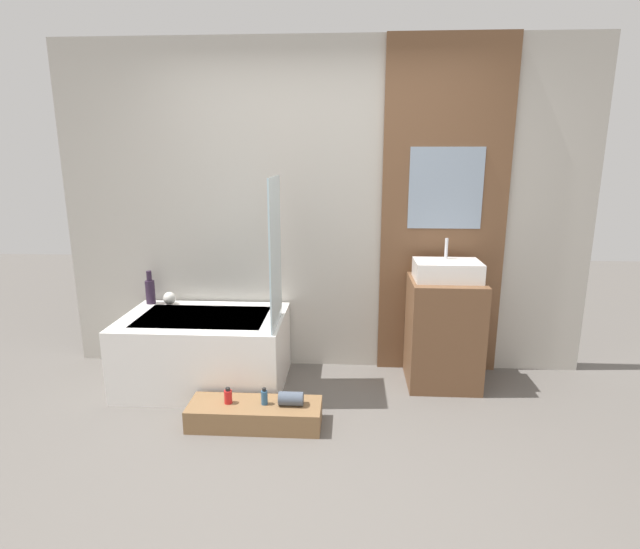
{
  "coord_description": "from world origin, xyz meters",
  "views": [
    {
      "loc": [
        0.21,
        -2.39,
        1.75
      ],
      "look_at": [
        0.02,
        0.68,
        1.0
      ],
      "focal_mm": 28.0,
      "sensor_mm": 36.0,
      "label": 1
    }
  ],
  "objects_px": {
    "wooden_step_bench": "(255,414)",
    "vase_tall_dark": "(150,290)",
    "bottle_soap_secondary": "(264,397)",
    "bathtub": "(205,350)",
    "vase_round_light": "(170,298)",
    "bottle_soap_primary": "(228,396)",
    "sink": "(447,270)"
  },
  "relations": [
    {
      "from": "sink",
      "to": "bottle_soap_primary",
      "type": "distance_m",
      "value": 1.81
    },
    {
      "from": "bottle_soap_primary",
      "to": "sink",
      "type": "bearing_deg",
      "value": 25.29
    },
    {
      "from": "wooden_step_bench",
      "to": "bottle_soap_secondary",
      "type": "relative_size",
      "value": 7.66
    },
    {
      "from": "bathtub",
      "to": "bottle_soap_secondary",
      "type": "xyz_separation_m",
      "value": [
        0.56,
        -0.58,
        -0.07
      ]
    },
    {
      "from": "bathtub",
      "to": "vase_tall_dark",
      "type": "xyz_separation_m",
      "value": [
        -0.52,
        0.31,
        0.38
      ]
    },
    {
      "from": "vase_tall_dark",
      "to": "vase_round_light",
      "type": "relative_size",
      "value": 2.7
    },
    {
      "from": "vase_tall_dark",
      "to": "vase_round_light",
      "type": "distance_m",
      "value": 0.17
    },
    {
      "from": "sink",
      "to": "bottle_soap_secondary",
      "type": "distance_m",
      "value": 1.61
    },
    {
      "from": "sink",
      "to": "wooden_step_bench",
      "type": "bearing_deg",
      "value": -151.89
    },
    {
      "from": "vase_tall_dark",
      "to": "bottle_soap_secondary",
      "type": "bearing_deg",
      "value": -39.63
    },
    {
      "from": "bathtub",
      "to": "wooden_step_bench",
      "type": "height_order",
      "value": "bathtub"
    },
    {
      "from": "vase_tall_dark",
      "to": "bottle_soap_secondary",
      "type": "relative_size",
      "value": 2.4
    },
    {
      "from": "wooden_step_bench",
      "to": "vase_tall_dark",
      "type": "relative_size",
      "value": 3.19
    },
    {
      "from": "bottle_soap_secondary",
      "to": "wooden_step_bench",
      "type": "bearing_deg",
      "value": 180.0
    },
    {
      "from": "bottle_soap_primary",
      "to": "bottle_soap_secondary",
      "type": "relative_size",
      "value": 0.96
    },
    {
      "from": "vase_round_light",
      "to": "bottle_soap_secondary",
      "type": "xyz_separation_m",
      "value": [
        0.92,
        -0.88,
        -0.4
      ]
    },
    {
      "from": "sink",
      "to": "bottle_soap_secondary",
      "type": "height_order",
      "value": "sink"
    },
    {
      "from": "vase_tall_dark",
      "to": "vase_round_light",
      "type": "bearing_deg",
      "value": -4.67
    },
    {
      "from": "bottle_soap_primary",
      "to": "bottle_soap_secondary",
      "type": "xyz_separation_m",
      "value": [
        0.24,
        0.0,
        0.0
      ]
    },
    {
      "from": "bottle_soap_secondary",
      "to": "bathtub",
      "type": "bearing_deg",
      "value": 133.67
    },
    {
      "from": "vase_round_light",
      "to": "bottle_soap_secondary",
      "type": "relative_size",
      "value": 0.89
    },
    {
      "from": "sink",
      "to": "vase_round_light",
      "type": "relative_size",
      "value": 4.77
    },
    {
      "from": "bathtub",
      "to": "bottle_soap_secondary",
      "type": "relative_size",
      "value": 10.74
    },
    {
      "from": "vase_tall_dark",
      "to": "vase_round_light",
      "type": "height_order",
      "value": "vase_tall_dark"
    },
    {
      "from": "bathtub",
      "to": "vase_round_light",
      "type": "relative_size",
      "value": 12.05
    },
    {
      "from": "bathtub",
      "to": "sink",
      "type": "distance_m",
      "value": 1.93
    },
    {
      "from": "bathtub",
      "to": "bottle_soap_primary",
      "type": "height_order",
      "value": "bathtub"
    },
    {
      "from": "sink",
      "to": "bottle_soap_primary",
      "type": "relative_size",
      "value": 4.44
    },
    {
      "from": "wooden_step_bench",
      "to": "vase_tall_dark",
      "type": "height_order",
      "value": "vase_tall_dark"
    },
    {
      "from": "vase_round_light",
      "to": "bottle_soap_secondary",
      "type": "height_order",
      "value": "vase_round_light"
    },
    {
      "from": "vase_tall_dark",
      "to": "bottle_soap_primary",
      "type": "distance_m",
      "value": 1.31
    },
    {
      "from": "bathtub",
      "to": "vase_tall_dark",
      "type": "relative_size",
      "value": 4.47
    }
  ]
}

